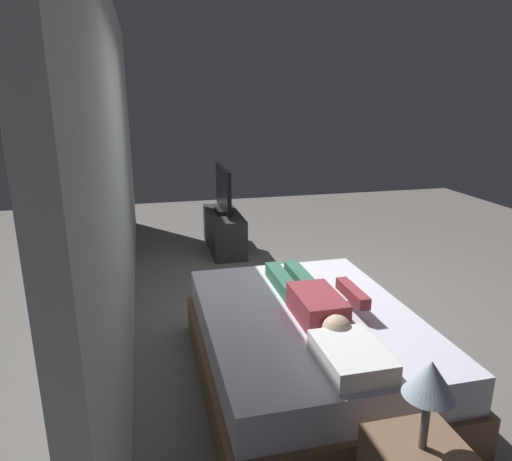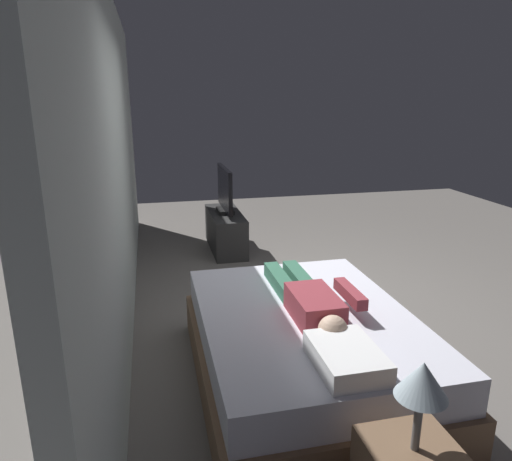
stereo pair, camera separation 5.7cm
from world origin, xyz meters
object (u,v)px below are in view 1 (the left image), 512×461
object	(u,v)px
pillow	(351,357)
tv_stand	(224,231)
person	(312,299)
tv	(223,191)
lamp	(430,380)
bed	(307,348)
remote	(356,294)

from	to	relation	value
pillow	tv_stand	bearing A→B (deg)	0.93
person	pillow	bearing A→B (deg)	177.09
tv_stand	tv	size ratio (longest dim) A/B	1.25
person	lamp	bearing A→B (deg)	-179.37
tv_stand	lamp	bearing A→B (deg)	-178.54
person	bed	bearing A→B (deg)	128.62
pillow	tv_stand	distance (m)	3.77
remote	lamp	size ratio (longest dim) A/B	0.36
remote	lamp	bearing A→B (deg)	165.24
person	tv_stand	bearing A→B (deg)	1.83
person	remote	distance (m)	0.44
tv_stand	tv	xyz separation A→B (m)	(0.00, -0.00, 0.53)
remote	lamp	xyz separation A→B (m)	(-1.48, 0.39, 0.30)
tv_stand	bed	bearing A→B (deg)	-178.86
person	tv	world-z (taller)	tv
bed	person	xyz separation A→B (m)	(0.03, -0.04, 0.36)
bed	person	size ratio (longest dim) A/B	1.59
pillow	tv	size ratio (longest dim) A/B	0.55
bed	tv_stand	distance (m)	3.07
lamp	person	bearing A→B (deg)	0.63
bed	tv	size ratio (longest dim) A/B	2.28
bed	lamp	xyz separation A→B (m)	(-1.30, -0.05, 0.59)
remote	tv_stand	world-z (taller)	remote
pillow	remote	world-z (taller)	pillow
tv	lamp	distance (m)	4.38
pillow	tv	bearing A→B (deg)	0.93
bed	person	world-z (taller)	person
pillow	person	xyz separation A→B (m)	(0.71, -0.04, 0.02)
tv	lamp	bearing A→B (deg)	-178.54
pillow	tv_stand	world-z (taller)	pillow
bed	pillow	xyz separation A→B (m)	(-0.68, 0.00, 0.34)
remote	tv_stand	distance (m)	2.95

